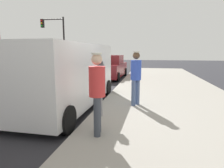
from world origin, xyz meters
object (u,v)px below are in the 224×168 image
at_px(pedestrian_in_blue, 136,75).
at_px(parked_van, 66,74).
at_px(parking_meter_near, 101,79).
at_px(traffic_light_corner, 56,35).
at_px(parked_sedan_ahead, 110,68).
at_px(pedestrian_in_red, 97,89).

xyz_separation_m(pedestrian_in_blue, parked_van, (-2.35, -0.21, -0.01)).
bearing_deg(parking_meter_near, traffic_light_corner, 120.78).
bearing_deg(parked_sedan_ahead, pedestrian_in_red, -80.19).
height_order(pedestrian_in_blue, parked_sedan_ahead, pedestrian_in_blue).
distance_m(pedestrian_in_red, traffic_light_corner, 16.63).
bearing_deg(traffic_light_corner, parked_van, -62.32).
relative_size(parking_meter_near, pedestrian_in_red, 0.88).
bearing_deg(parked_van, parked_sedan_ahead, 90.18).
relative_size(parking_meter_near, pedestrian_in_blue, 0.86).
bearing_deg(parked_sedan_ahead, parked_van, -89.82).
distance_m(pedestrian_in_red, parked_van, 2.84).
bearing_deg(parking_meter_near, pedestrian_in_blue, 56.64).
distance_m(pedestrian_in_red, parked_sedan_ahead, 10.21).
bearing_deg(pedestrian_in_blue, traffic_light_corner, 126.17).
bearing_deg(parked_sedan_ahead, pedestrian_in_blue, -72.63).
bearing_deg(parked_van, parking_meter_near, -35.63).
xyz_separation_m(pedestrian_in_blue, traffic_light_corner, (-8.69, 11.88, 2.35)).
distance_m(parked_van, traffic_light_corner, 13.86).
height_order(parking_meter_near, pedestrian_in_red, pedestrian_in_red).
height_order(parking_meter_near, parked_van, parked_van).
bearing_deg(parked_van, pedestrian_in_red, -52.90).
height_order(parked_van, parked_sedan_ahead, parked_van).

